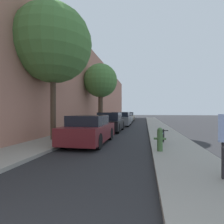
% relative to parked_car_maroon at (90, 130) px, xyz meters
% --- Properties ---
extents(ground_plane, '(120.00, 120.00, 0.00)m').
position_rel_parked_car_maroon_xyz_m(ground_plane, '(1.00, 8.13, -0.66)').
color(ground_plane, '#28282B').
extents(sidewalk_left, '(2.00, 52.00, 0.12)m').
position_rel_parked_car_maroon_xyz_m(sidewalk_left, '(-1.90, 8.13, -0.60)').
color(sidewalk_left, '#9E998E').
rests_on(sidewalk_left, ground).
extents(sidewalk_right, '(2.00, 52.00, 0.12)m').
position_rel_parked_car_maroon_xyz_m(sidewalk_right, '(3.90, 8.13, -0.60)').
color(sidewalk_right, '#9E998E').
rests_on(sidewalk_right, ground).
extents(building_facade_left, '(0.70, 52.00, 8.12)m').
position_rel_parked_car_maroon_xyz_m(building_facade_left, '(-3.25, 8.13, 3.40)').
color(building_facade_left, tan).
rests_on(building_facade_left, ground).
extents(parked_car_maroon, '(1.73, 4.02, 1.36)m').
position_rel_parked_car_maroon_xyz_m(parked_car_maroon, '(0.00, 0.00, 0.00)').
color(parked_car_maroon, black).
rests_on(parked_car_maroon, ground).
extents(parked_car_black, '(1.78, 3.94, 1.47)m').
position_rel_parked_car_maroon_xyz_m(parked_car_black, '(-0.02, 5.28, 0.04)').
color(parked_car_black, black).
rests_on(parked_car_black, ground).
extents(parked_car_grey, '(1.89, 4.01, 1.48)m').
position_rel_parked_car_maroon_xyz_m(parked_car_grey, '(0.14, 10.53, 0.05)').
color(parked_car_grey, black).
rests_on(parked_car_grey, ground).
extents(parked_car_silver, '(1.78, 4.40, 1.28)m').
position_rel_parked_car_maroon_xyz_m(parked_car_silver, '(0.06, 15.35, -0.04)').
color(parked_car_silver, black).
rests_on(parked_car_silver, ground).
extents(parked_car_champagne, '(1.72, 4.56, 1.42)m').
position_rel_parked_car_maroon_xyz_m(parked_car_champagne, '(0.01, 20.70, 0.02)').
color(parked_car_champagne, black).
rests_on(parked_car_champagne, ground).
extents(street_tree_near, '(3.96, 3.96, 6.88)m').
position_rel_parked_car_maroon_xyz_m(street_tree_near, '(-2.00, 0.16, 4.34)').
color(street_tree_near, '#4C3A2B').
rests_on(street_tree_near, sidewalk_left).
extents(street_tree_far, '(3.19, 3.19, 5.98)m').
position_rel_parked_car_maroon_xyz_m(street_tree_far, '(-1.54, 8.15, 3.79)').
color(street_tree_far, '#4C3A2B').
rests_on(street_tree_far, sidewalk_left).
extents(fire_hydrant, '(0.43, 0.20, 0.85)m').
position_rel_parked_car_maroon_xyz_m(fire_hydrant, '(3.17, -1.60, -0.10)').
color(fire_hydrant, '#47703D').
rests_on(fire_hydrant, sidewalk_right).
extents(bicycle, '(0.44, 1.50, 0.62)m').
position_rel_parked_car_maroon_xyz_m(bicycle, '(3.41, -0.12, -0.22)').
color(bicycle, black).
rests_on(bicycle, sidewalk_right).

